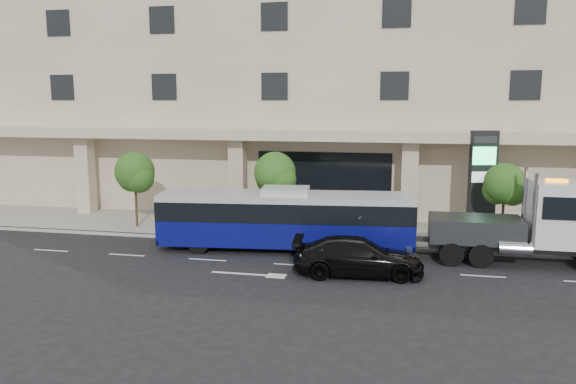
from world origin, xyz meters
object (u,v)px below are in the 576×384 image
Objects in this scene: signage_pylon at (482,183)px; black_sedan at (358,257)px; city_bus at (285,218)px; tow_truck at (533,226)px.

black_sedan is at bearing -139.71° from signage_pylon.
city_bus is at bearing 43.98° from black_sedan.
tow_truck is at bearing -83.82° from signage_pylon.
tow_truck is 1.68× the size of signage_pylon.
tow_truck is (11.17, -0.13, 0.16)m from city_bus.
signage_pylon is (-1.61, 4.64, 1.22)m from tow_truck.
tow_truck is at bearing -6.49° from city_bus.
city_bus is 2.30× the size of black_sedan.
signage_pylon is (9.56, 4.51, 1.38)m from city_bus.
city_bus is at bearing 179.47° from tow_truck.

